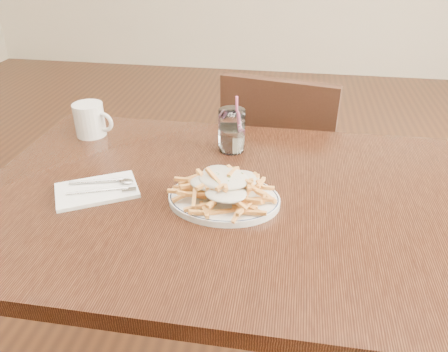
% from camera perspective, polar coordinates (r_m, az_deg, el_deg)
% --- Properties ---
extents(table, '(1.20, 0.80, 0.75)m').
position_cam_1_polar(table, '(1.08, 0.34, -5.74)').
color(table, black).
rests_on(table, ground).
extents(chair_far, '(0.47, 0.47, 0.86)m').
position_cam_1_polar(chair_far, '(1.70, 7.28, 1.18)').
color(chair_far, black).
rests_on(chair_far, ground).
extents(fries_plate, '(0.29, 0.26, 0.02)m').
position_cam_1_polar(fries_plate, '(1.00, -0.00, -3.01)').
color(fries_plate, white).
rests_on(fries_plate, table).
extents(loaded_fries, '(0.23, 0.19, 0.07)m').
position_cam_1_polar(loaded_fries, '(0.98, -0.00, -0.93)').
color(loaded_fries, '#CB8A3E').
rests_on(loaded_fries, fries_plate).
extents(napkin, '(0.22, 0.20, 0.01)m').
position_cam_1_polar(napkin, '(1.09, -16.29, -1.81)').
color(napkin, white).
rests_on(napkin, table).
extents(cutlery, '(0.18, 0.12, 0.01)m').
position_cam_1_polar(cutlery, '(1.09, -16.24, -1.32)').
color(cutlery, silver).
rests_on(cutlery, napkin).
extents(water_glass, '(0.07, 0.07, 0.16)m').
position_cam_1_polar(water_glass, '(1.22, 1.02, 5.65)').
color(water_glass, white).
rests_on(water_glass, table).
extents(coffee_mug, '(0.13, 0.09, 0.10)m').
position_cam_1_polar(coffee_mug, '(1.37, -17.07, 7.04)').
color(coffee_mug, white).
rests_on(coffee_mug, table).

